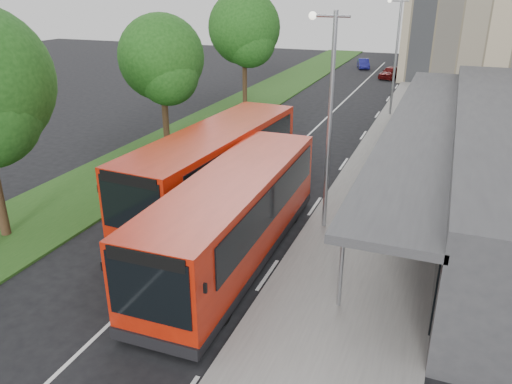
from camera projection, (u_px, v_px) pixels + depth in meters
ground at (206, 233)px, 19.39m from camera, size 120.00×120.00×0.00m
pavement at (412, 123)px, 34.58m from camera, size 5.00×80.00×0.15m
grass_verge at (240, 108)px, 38.94m from camera, size 5.00×80.00×0.10m
lane_centre_line at (309, 134)px, 32.31m from camera, size 0.12×70.00×0.01m
kerb_dashes at (371, 124)px, 34.65m from camera, size 0.12×56.00×0.01m
station_building at (508, 155)px, 21.87m from camera, size 7.70×26.00×4.00m
tree_mid at (162, 63)px, 27.65m from camera, size 4.74×4.74×7.62m
tree_far at (244, 32)px, 37.71m from camera, size 5.43×5.43×8.72m
lamp_post_near at (328, 111)px, 17.93m from camera, size 1.44×0.28×8.00m
lamp_post_far at (395, 50)px, 35.16m from camera, size 1.44×0.28×8.00m
bus_main at (234, 217)px, 17.02m from camera, size 2.97×10.99×3.10m
bus_second at (215, 166)px, 21.52m from camera, size 3.66×11.67×3.26m
litter_bin at (395, 160)px, 25.53m from camera, size 0.65×0.65×0.95m
bollard at (399, 124)px, 32.28m from camera, size 0.16×0.16×0.89m
car_near at (391, 72)px, 51.48m from camera, size 2.45×3.97×1.26m
car_far at (363, 64)px, 57.86m from camera, size 2.04×3.53×1.10m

